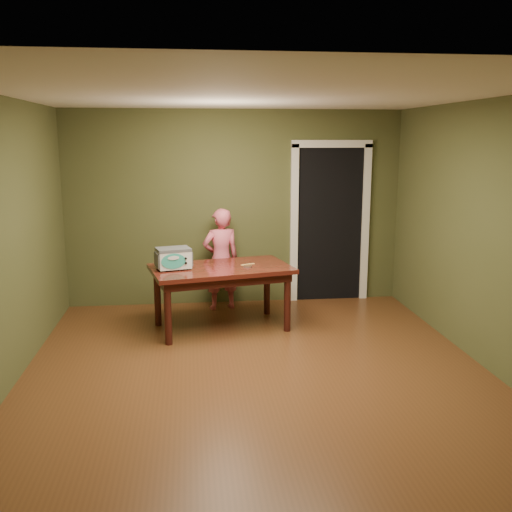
{
  "coord_description": "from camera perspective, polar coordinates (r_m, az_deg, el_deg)",
  "views": [
    {
      "loc": [
        -0.61,
        -5.11,
        2.22
      ],
      "look_at": [
        0.1,
        1.0,
        0.95
      ],
      "focal_mm": 40.0,
      "sensor_mm": 36.0,
      "label": 1
    }
  ],
  "objects": [
    {
      "name": "spatula",
      "position": [
        6.77,
        -0.83,
        -0.83
      ],
      "size": [
        0.17,
        0.1,
        0.01
      ],
      "primitive_type": "cube",
      "rotation": [
        0.0,
        0.0,
        0.45
      ],
      "color": "#E3BD62",
      "rests_on": "dining_table"
    },
    {
      "name": "room_shell",
      "position": [
        5.17,
        0.15,
        5.96
      ],
      "size": [
        4.52,
        5.02,
        2.61
      ],
      "color": "#464A27",
      "rests_on": "ground"
    },
    {
      "name": "dining_table",
      "position": [
        6.7,
        -3.51,
        -1.91
      ],
      "size": [
        1.75,
        1.22,
        0.75
      ],
      "rotation": [
        0.0,
        0.0,
        0.21
      ],
      "color": "#38100C",
      "rests_on": "floor"
    },
    {
      "name": "toy_oven",
      "position": [
        6.59,
        -8.26,
        -0.16
      ],
      "size": [
        0.45,
        0.35,
        0.25
      ],
      "rotation": [
        0.0,
        0.0,
        0.25
      ],
      "color": "#4C4F54",
      "rests_on": "dining_table"
    },
    {
      "name": "doorway",
      "position": [
        8.2,
        6.88,
        3.43
      ],
      "size": [
        1.1,
        0.66,
        2.25
      ],
      "color": "black",
      "rests_on": "ground"
    },
    {
      "name": "child",
      "position": [
        7.48,
        -3.52,
        -0.31
      ],
      "size": [
        0.55,
        0.42,
        1.34
      ],
      "primitive_type": "imported",
      "rotation": [
        0.0,
        0.0,
        3.36
      ],
      "color": "#E25D75",
      "rests_on": "floor"
    },
    {
      "name": "floor",
      "position": [
        5.6,
        0.14,
        -11.68
      ],
      "size": [
        5.0,
        5.0,
        0.0
      ],
      "primitive_type": "plane",
      "color": "#573119",
      "rests_on": "ground"
    },
    {
      "name": "baking_pan",
      "position": [
        6.63,
        -0.83,
        -1.04
      ],
      "size": [
        0.1,
        0.1,
        0.02
      ],
      "color": "silver",
      "rests_on": "dining_table"
    }
  ]
}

